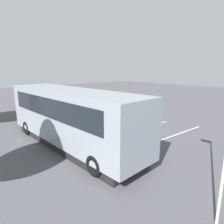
% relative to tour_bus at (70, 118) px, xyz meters
% --- Properties ---
extents(ground_plane, '(80.00, 80.00, 0.00)m').
position_rel_tour_bus_xyz_m(ground_plane, '(0.68, -4.87, -1.65)').
color(ground_plane, '#4C4C51').
extents(tour_bus, '(10.35, 3.06, 3.25)m').
position_rel_tour_bus_xyz_m(tour_bus, '(0.00, 0.00, 0.00)').
color(tour_bus, '#8C939E').
rests_on(tour_bus, ground_plane).
extents(spectator_far_left, '(0.58, 0.38, 1.66)m').
position_rel_tour_bus_xyz_m(spectator_far_left, '(-2.12, -2.80, -0.66)').
color(spectator_far_left, black).
rests_on(spectator_far_left, ground_plane).
extents(spectator_left, '(0.58, 0.37, 1.73)m').
position_rel_tour_bus_xyz_m(spectator_left, '(-1.14, -2.72, -0.62)').
color(spectator_left, '#473823').
rests_on(spectator_left, ground_plane).
extents(spectator_centre, '(0.58, 0.37, 1.75)m').
position_rel_tour_bus_xyz_m(spectator_centre, '(-0.05, -2.69, -0.60)').
color(spectator_centre, black).
rests_on(spectator_centre, ground_plane).
extents(spectator_right, '(0.57, 0.31, 1.72)m').
position_rel_tour_bus_xyz_m(spectator_right, '(1.08, -2.69, -0.62)').
color(spectator_right, black).
rests_on(spectator_right, ground_plane).
extents(spectator_far_right, '(0.57, 0.33, 1.72)m').
position_rel_tour_bus_xyz_m(spectator_far_right, '(1.93, -2.71, -0.62)').
color(spectator_far_right, '#473823').
rests_on(spectator_far_right, ground_plane).
extents(parked_motorcycle_silver, '(2.05, 0.58, 0.99)m').
position_rel_tour_bus_xyz_m(parked_motorcycle_silver, '(-0.53, -2.17, -1.16)').
color(parked_motorcycle_silver, black).
rests_on(parked_motorcycle_silver, ground_plane).
extents(parked_motorcycle_dark, '(2.05, 0.58, 0.99)m').
position_rel_tour_bus_xyz_m(parked_motorcycle_dark, '(-2.72, -2.04, -1.16)').
color(parked_motorcycle_dark, black).
rests_on(parked_motorcycle_dark, ground_plane).
extents(stunt_motorcycle, '(1.79, 1.10, 1.83)m').
position_rel_tour_bus_xyz_m(stunt_motorcycle, '(4.51, -6.72, -0.60)').
color(stunt_motorcycle, black).
rests_on(stunt_motorcycle, ground_plane).
extents(bay_line_a, '(0.33, 4.88, 0.01)m').
position_rel_tour_bus_xyz_m(bay_line_a, '(-3.07, -6.86, -1.64)').
color(bay_line_a, white).
rests_on(bay_line_a, ground_plane).
extents(bay_line_b, '(0.27, 3.67, 0.01)m').
position_rel_tour_bus_xyz_m(bay_line_b, '(-0.60, -6.86, -1.64)').
color(bay_line_b, white).
rests_on(bay_line_b, ground_plane).
extents(bay_line_c, '(0.29, 4.14, 0.01)m').
position_rel_tour_bus_xyz_m(bay_line_c, '(1.86, -6.86, -1.64)').
color(bay_line_c, white).
rests_on(bay_line_c, ground_plane).
extents(bay_line_d, '(0.29, 4.15, 0.01)m').
position_rel_tour_bus_xyz_m(bay_line_d, '(4.32, -6.86, -1.64)').
color(bay_line_d, white).
rests_on(bay_line_d, ground_plane).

